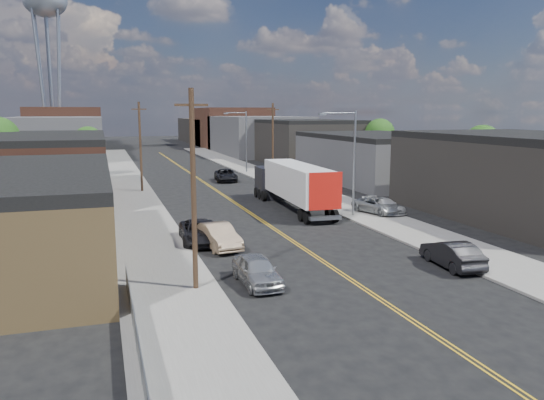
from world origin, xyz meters
TOP-DOWN VIEW (x-y plane):
  - ground at (0.00, 60.00)m, footprint 260.00×260.00m
  - centerline at (0.00, 45.00)m, footprint 0.32×120.00m
  - sidewalk_left at (-9.50, 45.00)m, footprint 5.00×140.00m
  - sidewalk_right at (9.50, 45.00)m, footprint 5.00×140.00m
  - warehouse_tan at (-18.00, 18.00)m, footprint 12.00×22.00m
  - warehouse_brown at (-18.00, 44.00)m, footprint 12.00×26.00m
  - industrial_right_a at (21.99, 20.00)m, footprint 14.00×22.00m
  - industrial_right_b at (22.00, 46.00)m, footprint 14.00×24.00m
  - industrial_right_c at (22.00, 72.00)m, footprint 14.00×22.00m
  - skyline_left_a at (-20.00, 95.00)m, footprint 16.00×30.00m
  - skyline_right_a at (20.00, 95.00)m, footprint 16.00×30.00m
  - skyline_left_b at (-20.00, 120.00)m, footprint 16.00×26.00m
  - skyline_right_b at (20.00, 120.00)m, footprint 16.00×26.00m
  - skyline_left_c at (-20.00, 140.00)m, footprint 16.00×40.00m
  - skyline_right_c at (20.00, 140.00)m, footprint 16.00×40.00m
  - water_tower at (-22.00, 110.00)m, footprint 9.00×9.00m
  - streetlight_near at (7.60, 25.00)m, footprint 3.39×0.25m
  - streetlight_far at (7.60, 60.00)m, footprint 3.39×0.25m
  - utility_pole_left_near at (-8.20, 10.00)m, footprint 1.60×0.26m
  - utility_pole_left_far at (-8.20, 45.00)m, footprint 1.60×0.26m
  - utility_pole_right at (8.20, 48.00)m, footprint 1.60×0.26m
  - chainlink_fence at (-11.50, 3.50)m, footprint 0.05×16.00m
  - tree_left_far at (-13.94, 62.00)m, footprint 4.35×4.20m
  - tree_right_near at (30.06, 36.00)m, footprint 4.60×4.48m
  - tree_right_far at (30.06, 60.00)m, footprint 4.85×4.76m
  - semi_truck at (4.25, 30.37)m, footprint 3.28×16.23m
  - car_left_a at (-5.00, 10.00)m, footprint 1.92×4.54m
  - car_left_b at (-5.30, 18.00)m, footprint 2.36×5.09m
  - car_left_c at (-6.23, 19.78)m, footprint 2.88×5.64m
  - car_right_oncoming at (6.60, 9.55)m, footprint 2.06×4.86m
  - car_right_lot_a at (10.39, 25.03)m, footprint 3.45×5.25m
  - car_right_lot_b at (11.00, 24.92)m, footprint 2.66×4.66m
  - car_right_lot_c at (8.69, 43.62)m, footprint 3.14×5.07m
  - car_ahead_truck at (2.89, 51.41)m, footprint 3.29×5.95m

SIDE VIEW (x-z plane):
  - ground at x=0.00m, z-range 0.00..0.00m
  - centerline at x=0.00m, z-range 0.00..0.01m
  - sidewalk_left at x=-9.50m, z-range 0.00..0.15m
  - sidewalk_right at x=9.50m, z-range 0.00..0.15m
  - chainlink_fence at x=-11.50m, z-range 0.04..1.27m
  - car_left_c at x=-6.23m, z-range 0.00..1.53m
  - car_left_a at x=-5.00m, z-range 0.00..1.53m
  - car_right_oncoming at x=6.60m, z-range 0.00..1.56m
  - car_right_lot_b at x=11.00m, z-range 0.15..1.42m
  - car_ahead_truck at x=2.89m, z-range 0.00..1.58m
  - car_left_b at x=-5.30m, z-range 0.00..1.62m
  - car_right_lot_a at x=10.39m, z-range 0.15..1.49m
  - car_right_lot_c at x=8.69m, z-range 0.15..1.76m
  - semi_truck at x=4.25m, z-range 0.29..4.52m
  - warehouse_tan at x=-18.00m, z-range 0.00..5.60m
  - industrial_right_b at x=22.00m, z-range 0.00..6.10m
  - warehouse_brown at x=-18.00m, z-range 0.00..6.60m
  - skyline_left_c at x=-20.00m, z-range 0.00..7.00m
  - skyline_right_c at x=20.00m, z-range 0.00..7.00m
  - industrial_right_a at x=21.99m, z-range 0.00..7.10m
  - industrial_right_c at x=22.00m, z-range 0.00..7.60m
  - skyline_left_a at x=-20.00m, z-range 0.00..8.00m
  - skyline_right_a at x=20.00m, z-range 0.00..8.00m
  - tree_left_far at x=-13.94m, z-range 1.08..8.05m
  - tree_right_near at x=30.06m, z-range 1.15..8.59m
  - skyline_left_b at x=-20.00m, z-range 0.00..10.00m
  - skyline_right_b at x=20.00m, z-range 0.00..10.00m
  - utility_pole_left_near at x=-8.20m, z-range 0.14..10.14m
  - utility_pole_left_far at x=-8.20m, z-range 0.14..10.14m
  - utility_pole_right at x=8.20m, z-range 0.14..10.14m
  - tree_right_far at x=30.06m, z-range 1.22..9.13m
  - streetlight_near at x=7.60m, z-range 0.83..9.83m
  - streetlight_far at x=7.60m, z-range 0.83..9.83m
  - water_tower at x=-22.00m, z-range 12.20..49.10m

